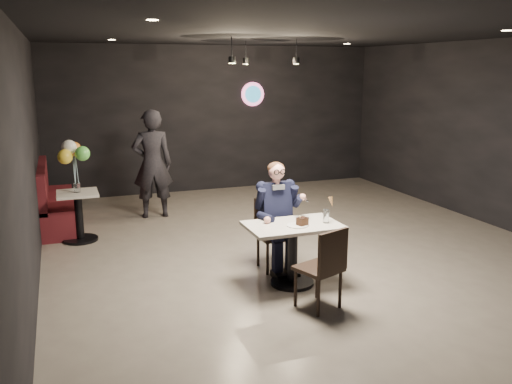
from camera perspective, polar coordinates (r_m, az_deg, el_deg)
name	(u,v)px	position (r m, az deg, el deg)	size (l,w,h in m)	color
floor	(307,254)	(7.67, 5.38, -6.49)	(9.00, 9.00, 0.00)	slate
wall_sign	(253,94)	(11.69, -0.35, 10.26)	(0.50, 0.06, 0.50)	pink
pendant_lights	(258,47)	(9.08, 0.18, 15.06)	(1.40, 1.20, 0.36)	black
main_table	(292,254)	(6.50, 3.86, -6.57)	(1.10, 0.70, 0.75)	silver
chair_far	(275,235)	(6.95, 2.03, -4.50)	(0.42, 0.46, 0.92)	black
chair_near	(318,267)	(5.89, 6.58, -7.84)	(0.42, 0.46, 0.92)	black
seated_man	(275,215)	(6.88, 2.05, -2.43)	(0.60, 0.80, 1.44)	black
dessert_plate	(297,225)	(6.31, 4.36, -3.54)	(0.24, 0.24, 0.01)	white
cake_slice	(302,222)	(6.31, 4.90, -3.11)	(0.12, 0.09, 0.08)	black
mint_leaf	(305,218)	(6.30, 5.14, -2.77)	(0.07, 0.04, 0.01)	#2C883D
sundae_glass	(326,216)	(6.46, 7.38, -2.54)	(0.07, 0.07, 0.16)	silver
wafer_cone	(331,202)	(6.49, 7.94, -1.03)	(0.06, 0.06, 0.12)	tan
booth_bench	(57,195)	(9.45, -20.25, -0.29)	(0.51, 2.05, 1.02)	#4F111E
side_table	(79,217)	(8.52, -18.12, -2.53)	(0.59, 0.59, 0.73)	silver
balloon_vase	(77,187)	(8.41, -18.34, 0.47)	(0.10, 0.10, 0.15)	silver
balloon_bunch	(75,160)	(8.34, -18.53, 3.17)	(0.39, 0.39, 0.65)	yellow
passerby	(152,164)	(9.47, -10.85, 2.92)	(0.68, 0.45, 1.87)	black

